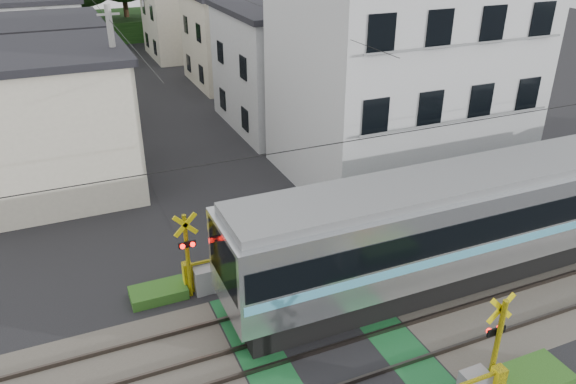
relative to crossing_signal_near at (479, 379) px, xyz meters
name	(u,v)px	position (x,y,z in m)	size (l,w,h in m)	color
ground	(322,339)	(-2.59, 3.65, -0.71)	(120.00, 120.00, 0.00)	black
track_bed	(322,338)	(-2.59, 3.65, -0.67)	(120.00, 120.00, 0.14)	#47423A
crossing_signal_near	(479,379)	(0.00, 0.00, 0.00)	(4.74, 0.65, 3.09)	yellow
crossing_signal_far	(202,273)	(-5.17, 7.31, 0.00)	(4.74, 0.65, 3.09)	yellow
apartment_block	(400,77)	(5.91, 13.15, 3.94)	(10.20, 8.36, 9.30)	silver
houses_row	(149,51)	(-2.33, 29.57, 2.53)	(22.07, 31.35, 6.80)	beige
catenary	(502,190)	(3.41, 3.69, 2.98)	(60.00, 5.04, 7.00)	#2D2D33
utility_poles	(135,49)	(-3.64, 26.66, 3.37)	(7.90, 42.00, 8.00)	#A5A5A0
pedestrian	(115,58)	(-3.55, 39.23, 0.13)	(0.61, 0.40, 1.68)	#212129
weed_patches	(375,320)	(-0.83, 3.56, -0.53)	(10.25, 8.80, 0.40)	#2D5E1E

